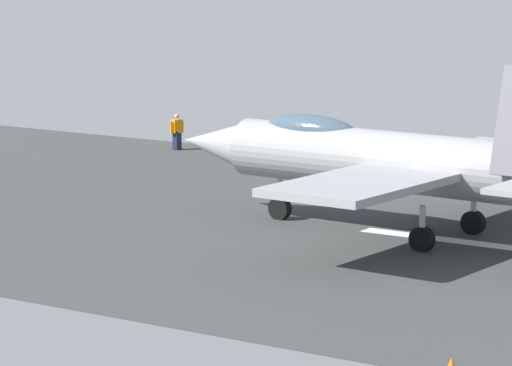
{
  "coord_description": "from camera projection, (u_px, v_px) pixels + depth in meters",
  "views": [
    {
      "loc": [
        -19.12,
        40.22,
        9.22
      ],
      "look_at": [
        4.2,
        5.27,
        2.2
      ],
      "focal_mm": 103.1,
      "sensor_mm": 36.0,
      "label": 1
    }
  ],
  "objects": [
    {
      "name": "runway_strip",
      "position": [
        466.0,
        242.0,
        44.98
      ],
      "size": [
        240.0,
        26.0,
        0.02
      ],
      "color": "#393B3A",
      "rests_on": "ground"
    },
    {
      "name": "fighter_jet",
      "position": [
        400.0,
        160.0,
        45.59
      ],
      "size": [
        16.04,
        13.57,
        5.61
      ],
      "color": "#969696",
      "rests_on": "ground"
    },
    {
      "name": "crew_person",
      "position": [
        177.0,
        132.0,
        64.51
      ],
      "size": [
        0.4,
        0.67,
        1.61
      ],
      "color": "#1E2338",
      "rests_on": "ground"
    },
    {
      "name": "ground_plane",
      "position": [
        465.0,
        243.0,
        44.99
      ],
      "size": [
        400.0,
        400.0,
        0.0
      ],
      "primitive_type": "plane",
      "color": "slate"
    }
  ]
}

